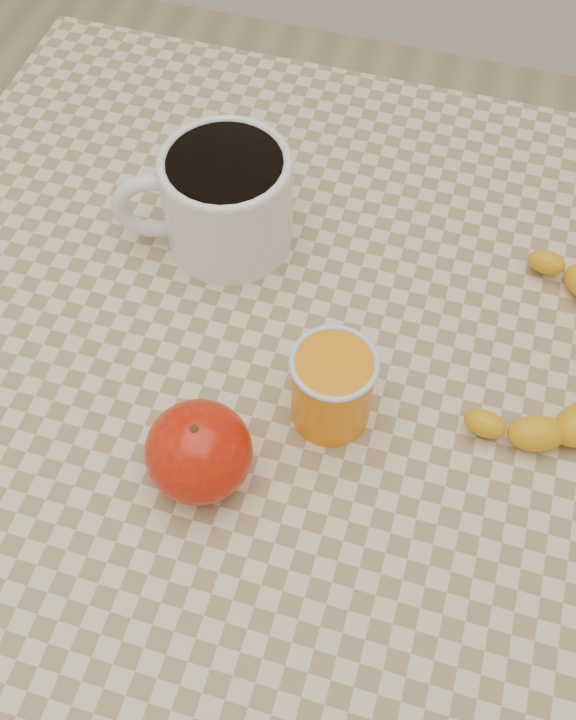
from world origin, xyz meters
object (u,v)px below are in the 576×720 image
(table, at_px, (288,421))
(orange_juice_glass, at_px, (332,387))
(coffee_mug, at_px, (224,198))
(apple, at_px, (199,452))
(banana, at_px, (560,356))

(table, distance_m, orange_juice_glass, 0.14)
(coffee_mug, distance_m, apple, 0.24)
(coffee_mug, relative_size, orange_juice_glass, 2.21)
(coffee_mug, height_order, banana, coffee_mug)
(table, bearing_deg, apple, -109.37)
(apple, height_order, banana, apple)
(table, distance_m, apple, 0.17)
(table, relative_size, banana, 2.80)
(orange_juice_glass, distance_m, banana, 0.20)
(orange_juice_glass, xyz_separation_m, banana, (0.17, 0.10, -0.02))
(orange_juice_glass, bearing_deg, banana, 29.03)
(table, xyz_separation_m, banana, (0.22, 0.07, 0.11))
(table, height_order, banana, banana)
(orange_juice_glass, height_order, banana, orange_juice_glass)
(coffee_mug, xyz_separation_m, apple, (0.06, -0.24, -0.02))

